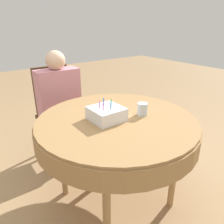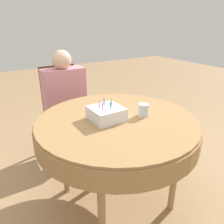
# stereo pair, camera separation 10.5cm
# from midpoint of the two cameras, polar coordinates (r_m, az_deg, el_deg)

# --- Properties ---
(ground_plane) EXTENTS (12.00, 12.00, 0.00)m
(ground_plane) POSITION_cam_midpoint_polar(r_m,az_deg,el_deg) (2.01, 2.69, -21.73)
(ground_plane) COLOR #A37F56
(dining_table) EXTENTS (1.18, 1.18, 0.76)m
(dining_table) POSITION_cam_midpoint_polar(r_m,az_deg,el_deg) (1.62, 3.13, -4.56)
(dining_table) COLOR #9E7547
(dining_table) RESTS_ON ground_plane
(chair) EXTENTS (0.43, 0.43, 0.98)m
(chair) POSITION_cam_midpoint_polar(r_m,az_deg,el_deg) (2.43, -11.32, 0.87)
(chair) COLOR #4C331E
(chair) RESTS_ON ground_plane
(person) EXTENTS (0.42, 0.29, 1.16)m
(person) POSITION_cam_midpoint_polar(r_m,az_deg,el_deg) (2.28, -10.78, 4.09)
(person) COLOR #DBB293
(person) RESTS_ON ground_plane
(birthday_cake) EXTENTS (0.22, 0.22, 0.15)m
(birthday_cake) POSITION_cam_midpoint_polar(r_m,az_deg,el_deg) (1.54, 0.44, -0.44)
(birthday_cake) COLOR white
(birthday_cake) RESTS_ON dining_table
(drinking_glass) EXTENTS (0.08, 0.08, 0.09)m
(drinking_glass) POSITION_cam_midpoint_polar(r_m,az_deg,el_deg) (1.63, 10.01, 0.50)
(drinking_glass) COLOR silver
(drinking_glass) RESTS_ON dining_table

